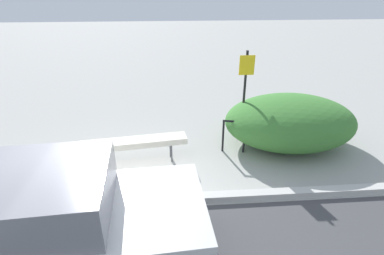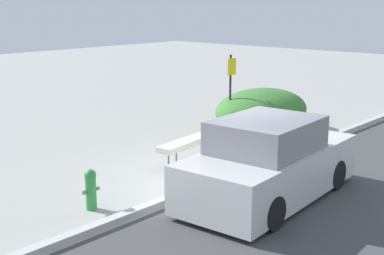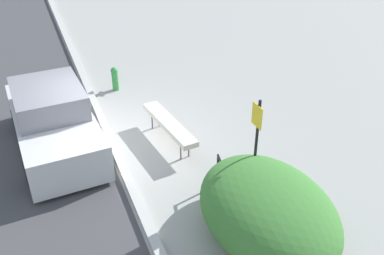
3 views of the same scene
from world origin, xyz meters
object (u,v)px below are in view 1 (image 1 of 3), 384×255
Objects in this scene: bench at (134,143)px; parked_car_near at (49,229)px; bike_rack at (234,133)px; sign_post at (245,89)px.

parked_car_near reaches higher than bench.
bike_rack is 0.36× the size of sign_post.
bench is 2.84m from parked_car_near.
sign_post reaches higher than bike_rack.
sign_post is at bearing 12.08° from bench.
parked_car_near is (-3.49, -3.63, -0.68)m from sign_post.
bench is at bearing -160.58° from sign_post.
parked_car_near is (-3.16, -3.04, 0.20)m from bike_rack.
bench is 2.33m from bike_rack.
sign_post reaches higher than parked_car_near.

